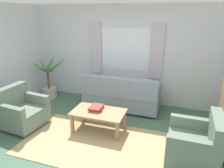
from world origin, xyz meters
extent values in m
plane|color=#476B56|center=(0.00, 0.00, 0.00)|extent=(6.24, 6.24, 0.00)
cube|color=silver|center=(0.00, 2.26, 1.30)|extent=(5.32, 0.12, 2.60)
cube|color=white|center=(0.00, 2.20, 1.45)|extent=(1.30, 0.01, 1.10)
cube|color=silver|center=(-0.83, 2.17, 1.45)|extent=(0.32, 0.06, 1.40)
cube|color=silver|center=(0.83, 2.17, 1.45)|extent=(0.32, 0.06, 1.40)
cube|color=tan|center=(0.00, 0.00, 0.01)|extent=(2.74, 1.63, 0.01)
cube|color=gray|center=(0.07, 1.69, 0.25)|extent=(1.90, 0.80, 0.38)
cube|color=gray|center=(0.07, 1.37, 0.68)|extent=(1.90, 0.20, 0.48)
cube|color=gray|center=(0.94, 1.69, 0.56)|extent=(0.16, 0.80, 0.24)
cube|color=gray|center=(-0.80, 1.69, 0.56)|extent=(0.16, 0.80, 0.24)
cylinder|color=#A87F56|center=(0.92, 1.99, 0.03)|extent=(0.06, 0.06, 0.06)
cylinder|color=#A87F56|center=(-0.78, 1.99, 0.03)|extent=(0.06, 0.06, 0.06)
cylinder|color=#A87F56|center=(0.92, 1.39, 0.03)|extent=(0.06, 0.06, 0.06)
cylinder|color=#A87F56|center=(-0.78, 1.39, 0.03)|extent=(0.06, 0.06, 0.06)
cube|color=slate|center=(-1.71, 0.12, 0.24)|extent=(0.88, 0.91, 0.36)
cube|color=slate|center=(-2.03, 0.15, 0.65)|extent=(0.26, 0.85, 0.46)
cube|color=slate|center=(-1.74, -0.24, 0.53)|extent=(0.81, 0.20, 0.22)
cube|color=slate|center=(-1.67, 0.48, 0.53)|extent=(0.81, 0.20, 0.22)
cylinder|color=#A87F56|center=(-1.42, -0.25, 0.03)|extent=(0.05, 0.05, 0.06)
cylinder|color=#A87F56|center=(-1.35, 0.43, 0.03)|extent=(0.05, 0.05, 0.06)
cylinder|color=#A87F56|center=(-2.06, -0.19, 0.03)|extent=(0.05, 0.05, 0.06)
cylinder|color=#A87F56|center=(-1.99, 0.49, 0.03)|extent=(0.05, 0.05, 0.06)
cube|color=slate|center=(1.75, 0.06, 0.24)|extent=(0.81, 0.85, 0.36)
cube|color=slate|center=(2.08, 0.06, 0.65)|extent=(0.19, 0.84, 0.46)
cube|color=slate|center=(1.75, 0.42, 0.53)|extent=(0.80, 0.13, 0.22)
cube|color=slate|center=(1.74, -0.30, 0.53)|extent=(0.80, 0.13, 0.22)
cylinder|color=#A87F56|center=(1.43, 0.41, 0.03)|extent=(0.05, 0.05, 0.06)
cylinder|color=#A87F56|center=(1.42, -0.27, 0.03)|extent=(0.05, 0.05, 0.06)
cylinder|color=#A87F56|center=(2.07, 0.40, 0.03)|extent=(0.05, 0.05, 0.06)
cube|color=#A87F56|center=(-0.09, 0.48, 0.42)|extent=(1.10, 0.64, 0.04)
cube|color=#A87F56|center=(-0.58, 0.22, 0.20)|extent=(0.06, 0.06, 0.40)
cube|color=#A87F56|center=(0.40, 0.22, 0.20)|extent=(0.06, 0.06, 0.40)
cube|color=#A87F56|center=(-0.58, 0.74, 0.20)|extent=(0.06, 0.06, 0.40)
cube|color=#A87F56|center=(0.40, 0.74, 0.20)|extent=(0.06, 0.06, 0.40)
cube|color=orange|center=(-0.17, 0.55, 0.45)|extent=(0.26, 0.32, 0.02)
cube|color=#2D2D33|center=(-0.17, 0.55, 0.48)|extent=(0.31, 0.30, 0.02)
cube|color=#B23833|center=(-0.17, 0.55, 0.50)|extent=(0.25, 0.33, 0.03)
cylinder|color=#B7B2A8|center=(-2.12, 1.69, 0.15)|extent=(0.40, 0.40, 0.29)
cylinder|color=brown|center=(-2.12, 1.69, 0.53)|extent=(0.07, 0.07, 0.48)
cone|color=#47894C|center=(-1.86, 1.73, 0.96)|extent=(0.51, 0.20, 0.35)
cone|color=#47894C|center=(-1.89, 1.89, 0.99)|extent=(0.44, 0.45, 0.47)
cone|color=#47894C|center=(-2.19, 1.99, 0.99)|extent=(0.19, 0.58, 0.42)
cone|color=#47894C|center=(-2.35, 1.81, 0.96)|extent=(0.48, 0.36, 0.32)
cone|color=#47894C|center=(-2.36, 1.60, 0.95)|extent=(0.47, 0.25, 0.39)
cone|color=#47894C|center=(-2.19, 1.47, 0.93)|extent=(0.19, 0.46, 0.30)
cone|color=#47894C|center=(-1.97, 1.51, 0.94)|extent=(0.33, 0.42, 0.33)
camera|label=1|loc=(1.44, -3.20, 2.44)|focal=34.02mm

